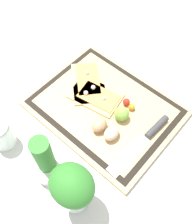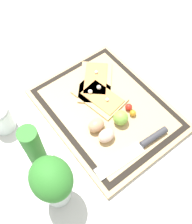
{
  "view_description": "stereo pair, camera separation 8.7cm",
  "coord_description": "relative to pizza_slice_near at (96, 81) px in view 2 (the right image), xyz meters",
  "views": [
    {
      "loc": [
        -0.3,
        0.39,
        0.78
      ],
      "look_at": [
        0.0,
        0.05,
        0.04
      ],
      "focal_mm": 42.0,
      "sensor_mm": 36.0,
      "label": 1
    },
    {
      "loc": [
        -0.36,
        0.32,
        0.78
      ],
      "look_at": [
        0.0,
        0.05,
        0.04
      ],
      "focal_mm": 42.0,
      "sensor_mm": 36.0,
      "label": 2
    }
  ],
  "objects": [
    {
      "name": "ground_plane",
      "position": [
        -0.11,
        0.04,
        -0.03
      ],
      "size": [
        6.0,
        6.0,
        0.0
      ],
      "primitive_type": "plane",
      "color": "silver"
    },
    {
      "name": "cutting_board",
      "position": [
        -0.11,
        0.04,
        -0.02
      ],
      "size": [
        0.48,
        0.38,
        0.02
      ],
      "color": "tan",
      "rests_on": "ground_plane"
    },
    {
      "name": "pizza_slice_near",
      "position": [
        0.0,
        0.0,
        0.0
      ],
      "size": [
        0.21,
        0.21,
        0.02
      ],
      "color": "tan",
      "rests_on": "cutting_board"
    },
    {
      "name": "pizza_slice_far",
      "position": [
        -0.06,
        0.03,
        0.0
      ],
      "size": [
        0.19,
        0.14,
        0.02
      ],
      "color": "tan",
      "rests_on": "cutting_board"
    },
    {
      "name": "knife",
      "position": [
        -0.29,
        0.03,
        0.0
      ],
      "size": [
        0.05,
        0.27,
        0.02
      ],
      "color": "silver",
      "rests_on": "cutting_board"
    },
    {
      "name": "egg_brown",
      "position": [
        -0.15,
        0.12,
        0.02
      ],
      "size": [
        0.04,
        0.06,
        0.04
      ],
      "primitive_type": "ellipsoid",
      "color": "tan",
      "rests_on": "cutting_board"
    },
    {
      "name": "egg_pink",
      "position": [
        -0.2,
        0.11,
        0.02
      ],
      "size": [
        0.04,
        0.06,
        0.04
      ],
      "primitive_type": "ellipsoid",
      "color": "beige",
      "rests_on": "cutting_board"
    },
    {
      "name": "lime",
      "position": [
        -0.18,
        0.04,
        0.02
      ],
      "size": [
        0.05,
        0.05,
        0.05
      ],
      "primitive_type": "sphere",
      "color": "#7FB742",
      "rests_on": "cutting_board"
    },
    {
      "name": "cherry_tomato_red",
      "position": [
        -0.16,
        -0.02,
        0.01
      ],
      "size": [
        0.02,
        0.02,
        0.02
      ],
      "primitive_type": "sphere",
      "color": "red",
      "rests_on": "cutting_board"
    },
    {
      "name": "cherry_tomato_yellow",
      "position": [
        -0.19,
        -0.01,
        0.01
      ],
      "size": [
        0.02,
        0.02,
        0.02
      ],
      "primitive_type": "sphere",
      "color": "orange",
      "rests_on": "cutting_board"
    },
    {
      "name": "herb_pot",
      "position": [
        -0.13,
        0.32,
        0.04
      ],
      "size": [
        0.1,
        0.1,
        0.19
      ],
      "color": "white",
      "rests_on": "ground_plane"
    },
    {
      "name": "sauce_jar",
      "position": [
        0.05,
        0.35,
        0.02
      ],
      "size": [
        0.07,
        0.07,
        0.1
      ],
      "color": "silver",
      "rests_on": "ground_plane"
    },
    {
      "name": "herb_glass",
      "position": [
        -0.25,
        0.33,
        0.09
      ],
      "size": [
        0.12,
        0.11,
        0.2
      ],
      "color": "silver",
      "rests_on": "ground_plane"
    }
  ]
}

